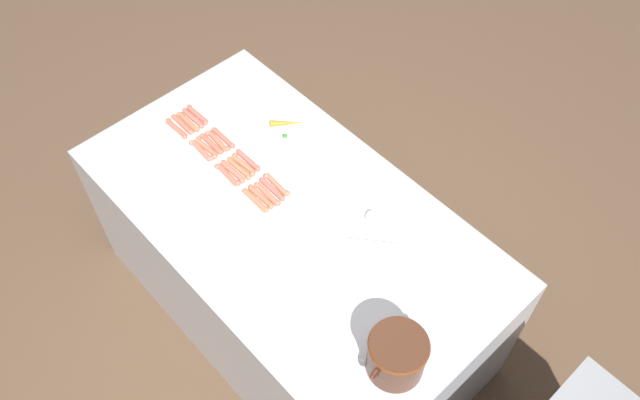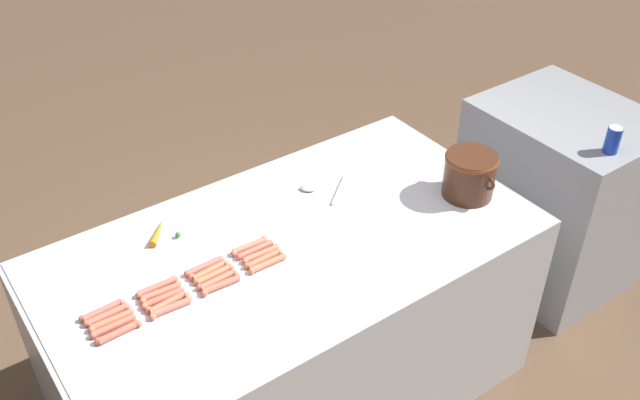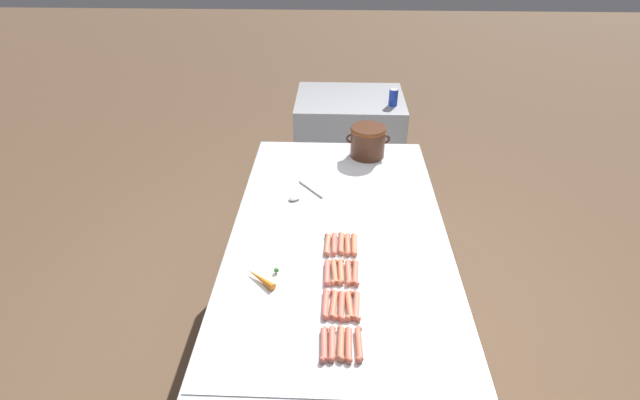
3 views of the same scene
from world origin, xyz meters
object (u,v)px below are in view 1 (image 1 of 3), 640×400
object	(u,v)px
hot_dog_15	(261,197)
hot_dog_11	(267,194)
hot_dog_5	(217,141)
carrot	(288,124)
hot_dog_16	(176,129)
hot_dog_0	(197,115)
hot_dog_12	(182,124)
hot_dog_3	(277,185)
bean_pot	(397,354)
hot_dog_7	(272,189)
hot_dog_8	(188,122)
hot_dog_1	(223,138)
hot_dog_19	(255,201)
hot_dog_18	(227,175)
hot_dog_14	(233,172)
hot_dog_17	(201,151)
hot_dog_13	(206,148)
hot_dog_9	(211,144)
hot_dog_6	(244,165)
hot_dog_2	(248,160)
hot_dog_10	(239,168)
hot_dog_4	(193,118)
serving_spoon	(372,224)

from	to	relation	value
hot_dog_15	hot_dog_11	bearing A→B (deg)	165.72
hot_dog_5	carrot	size ratio (longest dim) A/B	1.10
hot_dog_16	carrot	xyz separation A→B (m)	(-0.41, 0.34, 0.00)
hot_dog_0	hot_dog_12	bearing A→B (deg)	1.32
hot_dog_3	bean_pot	distance (m)	0.98
hot_dog_7	hot_dog_8	xyz separation A→B (m)	(0.03, -0.59, 0.00)
hot_dog_1	hot_dog_19	world-z (taller)	same
hot_dog_16	hot_dog_18	xyz separation A→B (m)	(-0.00, 0.39, 0.00)
bean_pot	hot_dog_14	bearing A→B (deg)	-96.64
hot_dog_1	hot_dog_3	world-z (taller)	same
hot_dog_7	hot_dog_12	bearing A→B (deg)	-84.08
hot_dog_12	hot_dog_14	distance (m)	0.40
hot_dog_17	hot_dog_13	bearing A→B (deg)	175.62
hot_dog_19	hot_dog_17	bearing A→B (deg)	-89.93
hot_dog_9	hot_dog_16	distance (m)	0.20
hot_dog_6	hot_dog_11	distance (m)	0.21
hot_dog_6	hot_dog_13	world-z (taller)	same
hot_dog_18	bean_pot	size ratio (longest dim) A/B	0.60
hot_dog_16	hot_dog_19	bearing A→B (deg)	90.42
hot_dog_12	hot_dog_5	bearing A→B (deg)	106.22
hot_dog_3	hot_dog_6	bearing A→B (deg)	-79.69
hot_dog_5	hot_dog_8	size ratio (longest dim) A/B	1.00
hot_dog_12	hot_dog_14	xyz separation A→B (m)	(0.00, 0.40, 0.00)
hot_dog_17	hot_dog_12	bearing A→B (deg)	-99.52
hot_dog_18	hot_dog_2	bearing A→B (deg)	-179.01
hot_dog_18	hot_dog_10	bearing A→B (deg)	175.43
hot_dog_15	hot_dog_6	bearing A→B (deg)	-107.05
hot_dog_14	hot_dog_9	bearing A→B (deg)	-98.51
hot_dog_9	hot_dog_12	size ratio (longest dim) A/B	1.00
hot_dog_8	hot_dog_2	bearing A→B (deg)	98.98
hot_dog_1	hot_dog_15	distance (m)	0.40
hot_dog_4	carrot	bearing A→B (deg)	132.35
hot_dog_17	bean_pot	world-z (taller)	bean_pot
hot_dog_1	hot_dog_14	xyz separation A→B (m)	(0.09, 0.20, 0.00)
hot_dog_9	hot_dog_19	world-z (taller)	same
hot_dog_13	hot_dog_8	bearing A→B (deg)	-99.84
hot_dog_6	hot_dog_18	world-z (taller)	same
hot_dog_15	hot_dog_16	size ratio (longest dim) A/B	1.00
hot_dog_11	hot_dog_8	bearing A→B (deg)	-90.05
hot_dog_6	hot_dog_9	size ratio (longest dim) A/B	1.00
hot_dog_14	carrot	world-z (taller)	carrot
hot_dog_0	serving_spoon	distance (m)	1.05
hot_dog_5	hot_dog_11	size ratio (longest dim) A/B	1.00
hot_dog_13	hot_dog_14	bearing A→B (deg)	90.35
hot_dog_4	hot_dog_8	world-z (taller)	same
hot_dog_8	serving_spoon	xyz separation A→B (m)	(-0.23, 1.03, -0.00)
hot_dog_8	hot_dog_17	size ratio (longest dim) A/B	1.00
hot_dog_12	hot_dog_19	xyz separation A→B (m)	(0.03, 0.60, 0.00)
hot_dog_10	hot_dog_15	bearing A→B (deg)	80.88
hot_dog_1	hot_dog_18	bearing A→B (deg)	57.16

